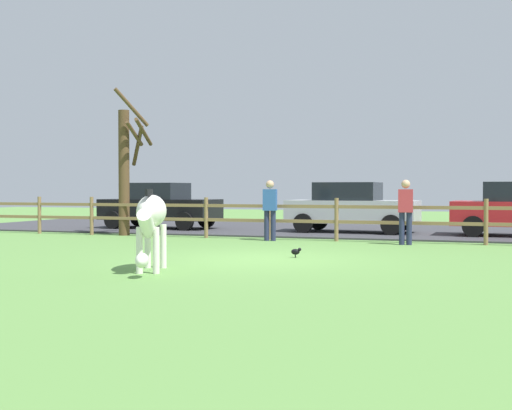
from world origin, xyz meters
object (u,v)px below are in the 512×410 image
Objects in this scene: bare_tree at (126,167)px; crow_on_grass at (296,252)px; parked_car_silver at (351,207)px; visitor_left_of_tree at (406,209)px; visitor_right_of_tree at (270,207)px; zebra at (151,217)px; parked_car_black at (159,205)px.

crow_on_grass is (6.64, -4.64, -1.95)m from bare_tree.
parked_car_silver is (6.30, 2.94, -1.24)m from bare_tree.
visitor_right_of_tree is at bearing 177.79° from visitor_left_of_tree.
zebra is at bearing -97.48° from parked_car_silver.
visitor_left_of_tree is at bearing 65.94° from crow_on_grass.
visitor_left_of_tree reaches higher than zebra.
visitor_left_of_tree is (1.75, 3.93, 0.78)m from crow_on_grass.
bare_tree is 7.06m from parked_car_silver.
bare_tree reaches higher than visitor_left_of_tree.
parked_car_silver is at bearing 82.52° from zebra.
bare_tree reaches higher than parked_car_silver.
bare_tree reaches higher than parked_car_black.
zebra is at bearing -63.39° from parked_car_black.
parked_car_silver is 2.48× the size of visitor_left_of_tree.
zebra is 7.77m from visitor_left_of_tree.
visitor_right_of_tree reaches higher than parked_car_black.
parked_car_black reaches higher than zebra.
crow_on_grass is at bearing -87.47° from parked_car_silver.
parked_car_silver reaches higher than zebra.
parked_car_black is at bearing 133.03° from crow_on_grass.
visitor_left_of_tree is at bearing -60.25° from parked_car_silver.
visitor_right_of_tree is at bearing 114.80° from crow_on_grass.
visitor_right_of_tree is (-3.63, 0.14, 0.00)m from visitor_left_of_tree.
parked_car_silver is at bearing 25.00° from bare_tree.
crow_on_grass is at bearing -34.95° from bare_tree.
zebra is 1.14× the size of visitor_left_of_tree.
bare_tree is 8.33m from crow_on_grass.
bare_tree is at bearing -155.00° from parked_car_silver.
parked_car_silver is at bearing 119.75° from visitor_left_of_tree.
visitor_left_of_tree is at bearing -2.21° from visitor_right_of_tree.
zebra is 7.09m from visitor_right_of_tree.
parked_car_silver is (-0.34, 7.58, 0.72)m from crow_on_grass.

